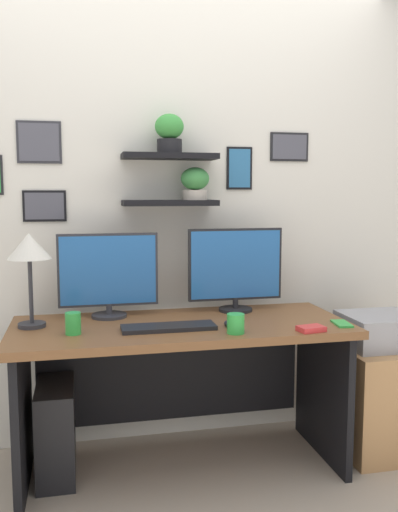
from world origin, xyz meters
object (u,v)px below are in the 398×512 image
Objects in this scene: coffee_mug at (236,324)px; pen_cup at (73,323)px; monitor_left at (108,274)px; cell_phone at (342,324)px; drawer_cabinet at (377,397)px; printer at (379,330)px; desk at (179,361)px; keyboard at (169,327)px; scissors_tray at (311,329)px; monitor_right at (235,269)px; desk_lamp at (29,252)px; computer_tower_left at (56,430)px; computer_mouse at (230,324)px.

coffee_mug is 0.73m from pen_cup.
monitor_left is 5.62× the size of coffee_mug.
cell_phone is at bearing 4.80° from coffee_mug.
coffee_mug is 0.16× the size of drawer_cabinet.
printer is at bearing 3.73° from pen_cup.
desk is 3.72× the size of keyboard.
monitor_left is at bearing 150.89° from scissors_tray.
monitor_right is at bearing 0.00° from monitor_left.
computer_tower_left is at bearing -1.88° from desk_lamp.
scissors_tray is 0.32× the size of printer.
desk is at bearing 140.62° from computer_mouse.
desk is 18.16× the size of coffee_mug.
keyboard is 4.89× the size of coffee_mug.
computer_tower_left is at bearing 177.57° from drawer_cabinet.
monitor_left is 1.46m from printer.
cell_phone is 1.49m from computer_tower_left.
coffee_mug is (0.54, -0.46, -0.18)m from monitor_left.
computer_tower_left is at bearing 166.61° from computer_mouse.
monitor_left is 1.15× the size of keyboard.
computer_mouse is (-0.12, -0.34, -0.22)m from monitor_right.
computer_mouse reaches higher than computer_tower_left.
drawer_cabinet is at bearing -2.69° from desk.
keyboard is 1.25m from drawer_cabinet.
cell_phone is at bearing 23.14° from scissors_tray.
printer reaches higher than computer_tower_left.
computer_mouse is 1.00m from desk_lamp.
desk is 4.30× the size of printer.
coffee_mug is at bearing 173.80° from scissors_tray.
desk is at bearing 169.11° from cell_phone.
monitor_left is at bearing 148.45° from computer_mouse.
desk is 0.28m from keyboard.
coffee_mug is 0.90× the size of pen_cup.
keyboard is 0.32m from coffee_mug.
desk_lamp is (-1.04, -0.14, 0.13)m from monitor_right.
pen_cup is (0.19, -0.18, -0.31)m from desk_lamp.
desk is at bearing 16.73° from pen_cup.
coffee_mug is at bearing -11.19° from pen_cup.
cell_phone is 1.17× the size of scissors_tray.
desk_lamp is 4.47× the size of pen_cup.
printer is at bearing 8.24° from computer_mouse.
desk reaches higher than drawer_cabinet.
drawer_cabinet is (1.41, -0.21, -0.69)m from monitor_left.
pen_cup is at bearing 170.43° from scissors_tray.
cell_phone reaches higher than desk.
coffee_mug reaches higher than drawer_cabinet.
drawer_cabinet is (0.86, 0.12, -0.48)m from computer_mouse.
monitor_right is 5.70× the size of computer_mouse.
computer_mouse reaches higher than keyboard.
pen_cup is (-1.27, 0.10, 0.05)m from cell_phone.
cell_phone is (0.42, -0.41, -0.23)m from monitor_right.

